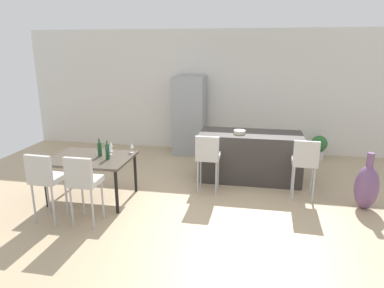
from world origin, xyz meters
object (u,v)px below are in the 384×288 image
(floor_vase, at_px, (367,187))
(potted_plant, at_px, (319,146))
(kitchen_island, at_px, (250,156))
(dining_chair_near, at_px, (45,177))
(dining_table, at_px, (91,161))
(fruit_bowl, at_px, (240,132))
(wine_glass_middle, at_px, (132,146))
(bar_chair_middle, at_px, (305,160))
(wine_bottle_inner, at_px, (107,152))
(refrigerator, at_px, (189,115))
(bar_chair_left, at_px, (208,155))
(wine_glass_left, at_px, (110,147))
(wine_glass_right, at_px, (111,144))
(wine_bottle_end, at_px, (100,149))
(dining_chair_far, at_px, (83,179))

(floor_vase, bearing_deg, potted_plant, 97.45)
(kitchen_island, xyz_separation_m, dining_chair_near, (-2.85, -2.26, 0.24))
(dining_table, bearing_deg, fruit_bowl, 29.17)
(wine_glass_middle, xyz_separation_m, floor_vase, (3.83, 0.09, -0.50))
(bar_chair_middle, bearing_deg, wine_bottle_inner, -168.22)
(refrigerator, distance_m, floor_vase, 4.18)
(wine_glass_middle, bearing_deg, floor_vase, 1.32)
(bar_chair_left, relative_size, bar_chair_middle, 1.00)
(bar_chair_middle, bearing_deg, wine_glass_left, -172.60)
(wine_bottle_inner, bearing_deg, dining_chair_near, -127.18)
(wine_glass_left, distance_m, wine_glass_right, 0.18)
(wine_bottle_end, distance_m, wine_glass_left, 0.18)
(dining_chair_far, height_order, floor_vase, dining_chair_far)
(bar_chair_middle, relative_size, dining_chair_near, 1.00)
(wine_bottle_end, distance_m, fruit_bowl, 2.55)
(kitchen_island, bearing_deg, dining_chair_near, -141.59)
(wine_glass_left, relative_size, wine_glass_middle, 1.00)
(wine_glass_middle, bearing_deg, wine_bottle_end, -148.90)
(wine_glass_middle, distance_m, fruit_bowl, 2.01)
(bar_chair_middle, distance_m, refrigerator, 3.32)
(bar_chair_left, relative_size, wine_glass_right, 6.03)
(bar_chair_left, bearing_deg, refrigerator, 108.47)
(wine_bottle_end, height_order, wine_glass_middle, wine_bottle_end)
(kitchen_island, distance_m, bar_chair_left, 1.09)
(wine_glass_right, xyz_separation_m, potted_plant, (3.89, 2.54, -0.54))
(wine_glass_middle, height_order, potted_plant, wine_glass_middle)
(dining_table, height_order, dining_chair_far, dining_chair_far)
(wine_bottle_end, xyz_separation_m, wine_glass_middle, (0.46, 0.28, 0.01))
(dining_chair_far, relative_size, floor_vase, 1.14)
(wine_glass_middle, bearing_deg, kitchen_island, 27.97)
(wine_bottle_inner, relative_size, wine_glass_left, 1.74)
(wine_bottle_end, bearing_deg, dining_table, -143.40)
(bar_chair_middle, bearing_deg, wine_bottle_end, -171.03)
(dining_chair_near, bearing_deg, dining_table, 70.60)
(wine_glass_right, distance_m, potted_plant, 4.68)
(floor_vase, bearing_deg, dining_table, -174.13)
(refrigerator, xyz_separation_m, fruit_bowl, (1.27, -1.61, 0.04))
(wine_glass_middle, bearing_deg, dining_chair_near, -125.83)
(bar_chair_middle, bearing_deg, potted_plant, 74.94)
(fruit_bowl, bearing_deg, dining_table, -150.83)
(dining_chair_near, relative_size, floor_vase, 1.14)
(bar_chair_left, height_order, dining_chair_near, same)
(wine_glass_left, distance_m, fruit_bowl, 2.37)
(bar_chair_left, bearing_deg, dining_chair_near, -145.80)
(bar_chair_left, height_order, dining_table, bar_chair_left)
(refrigerator, bearing_deg, wine_glass_left, -106.85)
(dining_chair_near, bearing_deg, potted_plant, 40.68)
(wine_bottle_end, xyz_separation_m, potted_plant, (3.96, 2.83, -0.54))
(dining_table, relative_size, wine_glass_right, 7.52)
(bar_chair_middle, height_order, wine_glass_middle, bar_chair_middle)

